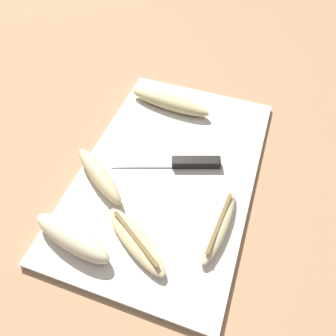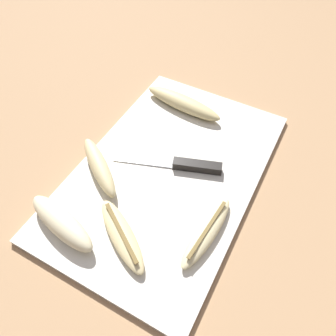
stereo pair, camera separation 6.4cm
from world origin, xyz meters
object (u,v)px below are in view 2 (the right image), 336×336
knife (187,165)px  banana_pale_long (62,223)px  banana_mellow_near (120,234)px  banana_ripe_center (99,166)px  banana_soft_right (207,232)px  banana_spotted_left (183,103)px

knife → banana_pale_long: (-0.22, 0.13, 0.01)m
banana_mellow_near → banana_ripe_center: size_ratio=1.03×
banana_ripe_center → banana_soft_right: bearing=-95.6°
banana_spotted_left → banana_soft_right: 0.32m
banana_mellow_near → banana_pale_long: 0.10m
banana_mellow_near → banana_spotted_left: (0.34, 0.05, 0.00)m
knife → banana_soft_right: (-0.12, -0.09, 0.00)m
banana_spotted_left → banana_ripe_center: size_ratio=1.34×
banana_spotted_left → banana_ripe_center: banana_ripe_center is taller
banana_soft_right → banana_spotted_left: bearing=34.0°
banana_mellow_near → banana_pale_long: bearing=108.8°
knife → banana_ripe_center: 0.17m
banana_soft_right → banana_ripe_center: bearing=84.4°
knife → banana_ripe_center: banana_ripe_center is taller
knife → banana_spotted_left: 0.18m
banana_mellow_near → banana_pale_long: banana_pale_long is taller
banana_pale_long → banana_spotted_left: size_ratio=0.81×
banana_ripe_center → banana_soft_right: banana_ripe_center is taller
knife → banana_mellow_near: size_ratio=1.42×
knife → banana_soft_right: size_ratio=1.35×
banana_ripe_center → banana_pale_long: bearing=-173.1°
knife → banana_pale_long: size_ratio=1.34×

